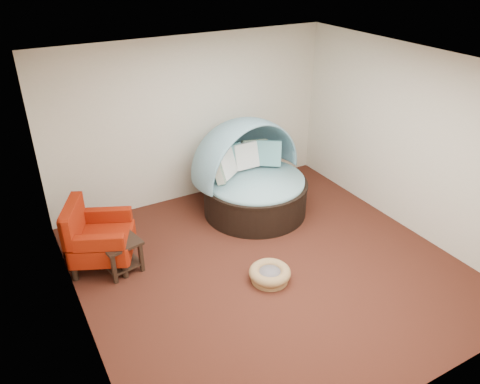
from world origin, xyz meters
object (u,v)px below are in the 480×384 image
canopy_daybed (251,170)px  pet_basket (270,274)px  red_armchair (96,237)px  side_table (120,251)px

canopy_daybed → pet_basket: (-0.74, -1.77, -0.63)m
canopy_daybed → red_armchair: bearing=176.2°
canopy_daybed → red_armchair: 2.68m
pet_basket → side_table: (-1.68, 1.21, 0.21)m
pet_basket → canopy_daybed: bearing=67.3°
red_armchair → pet_basket: bearing=-13.5°
pet_basket → side_table: 2.08m
pet_basket → red_armchair: 2.45m
canopy_daybed → red_armchair: size_ratio=1.85×
canopy_daybed → side_table: size_ratio=3.41×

